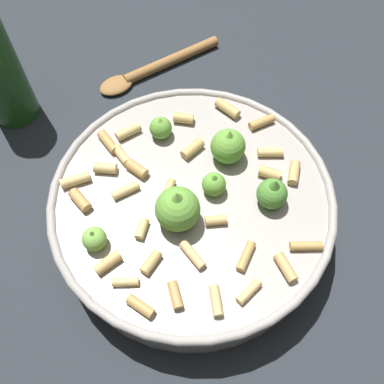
% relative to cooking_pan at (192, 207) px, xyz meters
% --- Properties ---
extents(ground_plane, '(2.40, 2.40, 0.00)m').
position_rel_cooking_pan_xyz_m(ground_plane, '(0.00, 0.00, -0.04)').
color(ground_plane, '#23282D').
extents(cooking_pan, '(0.32, 0.32, 0.12)m').
position_rel_cooking_pan_xyz_m(cooking_pan, '(0.00, 0.00, 0.00)').
color(cooking_pan, '#9E9993').
rests_on(cooking_pan, ground).
extents(wooden_spoon, '(0.13, 0.19, 0.02)m').
position_rel_cooking_pan_xyz_m(wooden_spoon, '(0.17, -0.20, -0.03)').
color(wooden_spoon, olive).
rests_on(wooden_spoon, ground).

